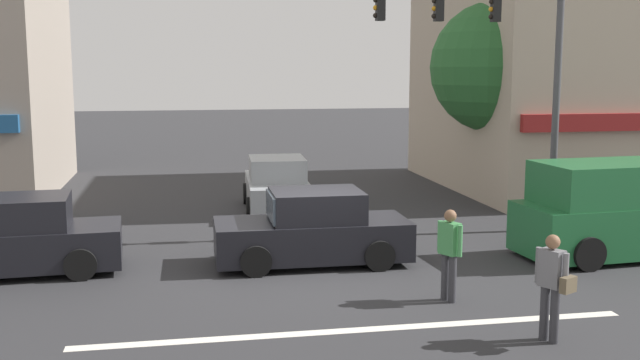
# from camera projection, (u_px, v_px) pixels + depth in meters

# --- Properties ---
(ground_plane) EXTENTS (120.00, 120.00, 0.00)m
(ground_plane) POSITION_uv_depth(u_px,v_px,m) (319.00, 272.00, 15.33)
(ground_plane) COLOR #2B2B2D
(lane_marking_stripe) EXTENTS (9.00, 0.24, 0.01)m
(lane_marking_stripe) POSITION_uv_depth(u_px,v_px,m) (358.00, 330.00, 11.93)
(lane_marking_stripe) COLOR silver
(lane_marking_stripe) RESTS_ON ground
(building_right_corner) EXTENTS (11.84, 9.71, 10.54)m
(building_right_corner) POSITION_uv_depth(u_px,v_px,m) (613.00, 35.00, 26.23)
(building_right_corner) COLOR tan
(building_right_corner) RESTS_ON ground
(street_tree) EXTENTS (4.12, 4.12, 6.23)m
(street_tree) POSITION_uv_depth(u_px,v_px,m) (496.00, 67.00, 23.32)
(street_tree) COLOR #4C3823
(street_tree) RESTS_ON ground
(utility_pole_far_right) EXTENTS (1.40, 0.22, 8.62)m
(utility_pole_far_right) POSITION_uv_depth(u_px,v_px,m) (520.00, 57.00, 22.92)
(utility_pole_far_right) COLOR brown
(utility_pole_far_right) RESTS_ON ground
(traffic_light_mast) EXTENTS (4.89, 0.34, 6.20)m
(traffic_light_mast) POSITION_uv_depth(u_px,v_px,m) (508.00, 61.00, 18.41)
(traffic_light_mast) COLOR #47474C
(traffic_light_mast) RESTS_ON ground
(sedan_waiting_far) EXTENTS (4.12, 1.91, 1.58)m
(sedan_waiting_far) POSITION_uv_depth(u_px,v_px,m) (313.00, 231.00, 15.91)
(sedan_waiting_far) COLOR black
(sedan_waiting_far) RESTS_ON ground
(sedan_crossing_leftbound) EXTENTS (2.04, 4.18, 1.58)m
(sedan_crossing_leftbound) POSITION_uv_depth(u_px,v_px,m) (277.00, 187.00, 21.76)
(sedan_crossing_leftbound) COLOR #999EA3
(sedan_crossing_leftbound) RESTS_ON ground
(van_crossing_rightbound) EXTENTS (4.72, 2.29, 2.11)m
(van_crossing_rightbound) POSITION_uv_depth(u_px,v_px,m) (618.00, 212.00, 16.45)
(van_crossing_rightbound) COLOR #1E6033
(van_crossing_rightbound) RESTS_ON ground
(sedan_parked_curbside) EXTENTS (4.20, 2.07, 1.58)m
(sedan_parked_curbside) POSITION_uv_depth(u_px,v_px,m) (17.00, 239.00, 15.12)
(sedan_parked_curbside) COLOR black
(sedan_parked_curbside) RESTS_ON ground
(pedestrian_foreground_with_bag) EXTENTS (0.45, 0.68, 1.67)m
(pedestrian_foreground_with_bag) POSITION_uv_depth(u_px,v_px,m) (552.00, 281.00, 11.29)
(pedestrian_foreground_with_bag) COLOR #333338
(pedestrian_foreground_with_bag) RESTS_ON ground
(pedestrian_mid_crossing) EXTENTS (0.36, 0.52, 1.67)m
(pedestrian_mid_crossing) POSITION_uv_depth(u_px,v_px,m) (449.00, 249.00, 13.28)
(pedestrian_mid_crossing) COLOR #333338
(pedestrian_mid_crossing) RESTS_ON ground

